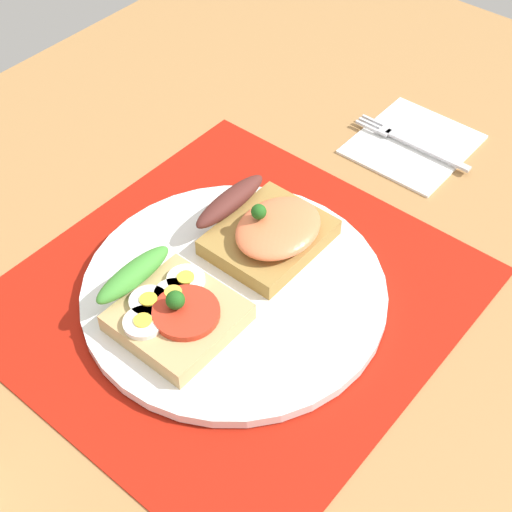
# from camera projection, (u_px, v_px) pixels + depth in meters

# --- Properties ---
(ground_plane) EXTENTS (1.20, 0.90, 0.03)m
(ground_plane) POSITION_uv_depth(u_px,v_px,m) (235.00, 308.00, 0.67)
(ground_plane) COLOR #A07241
(placemat) EXTENTS (0.38, 0.36, 0.00)m
(placemat) POSITION_uv_depth(u_px,v_px,m) (234.00, 295.00, 0.66)
(placemat) COLOR #A0170B
(placemat) RESTS_ON ground_plane
(plate) EXTENTS (0.27, 0.27, 0.01)m
(plate) POSITION_uv_depth(u_px,v_px,m) (234.00, 291.00, 0.65)
(plate) COLOR white
(plate) RESTS_ON placemat
(sandwich_egg_tomato) EXTENTS (0.09, 0.11, 0.04)m
(sandwich_egg_tomato) POSITION_uv_depth(u_px,v_px,m) (171.00, 309.00, 0.62)
(sandwich_egg_tomato) COLOR tan
(sandwich_egg_tomato) RESTS_ON plate
(sandwich_salmon) EXTENTS (0.11, 0.10, 0.05)m
(sandwich_salmon) POSITION_uv_depth(u_px,v_px,m) (266.00, 228.00, 0.68)
(sandwich_salmon) COLOR olive
(sandwich_salmon) RESTS_ON plate
(napkin) EXTENTS (0.13, 0.11, 0.01)m
(napkin) POSITION_uv_depth(u_px,v_px,m) (413.00, 143.00, 0.80)
(napkin) COLOR white
(napkin) RESTS_ON ground_plane
(fork) EXTENTS (0.02, 0.14, 0.00)m
(fork) POSITION_uv_depth(u_px,v_px,m) (408.00, 141.00, 0.80)
(fork) COLOR #B7B7BC
(fork) RESTS_ON napkin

